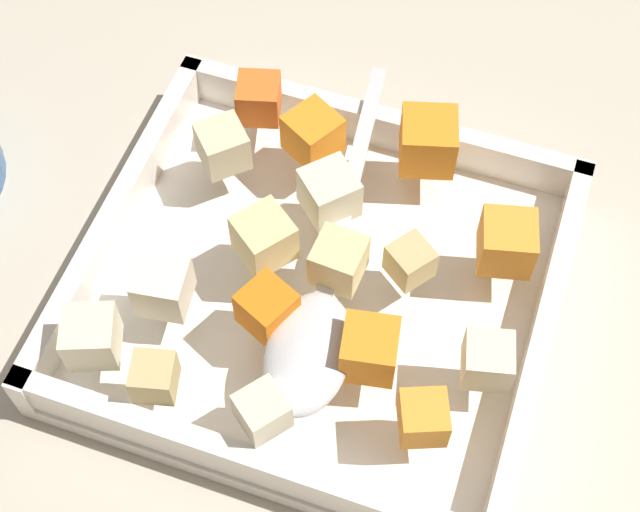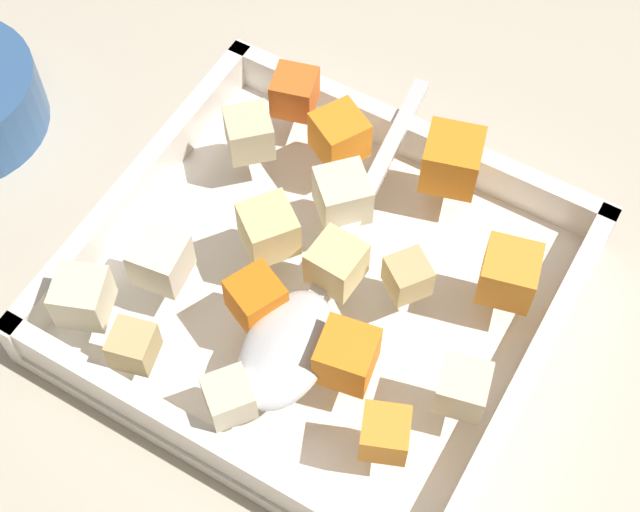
% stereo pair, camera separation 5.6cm
% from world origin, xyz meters
% --- Properties ---
extents(ground_plane, '(4.00, 4.00, 0.00)m').
position_xyz_m(ground_plane, '(0.00, 0.00, 0.00)').
color(ground_plane, '#BCB29E').
extents(baking_dish, '(0.28, 0.26, 0.04)m').
position_xyz_m(baking_dish, '(0.02, 0.00, 0.01)').
color(baking_dish, white).
rests_on(baking_dish, ground_plane).
extents(carrot_chunk_corner_nw, '(0.03, 0.03, 0.03)m').
position_xyz_m(carrot_chunk_corner_nw, '(-0.06, 0.10, 0.06)').
color(carrot_chunk_corner_nw, orange).
rests_on(carrot_chunk_corner_nw, baking_dish).
extents(carrot_chunk_near_spoon, '(0.04, 0.04, 0.03)m').
position_xyz_m(carrot_chunk_near_spoon, '(0.12, 0.04, 0.06)').
color(carrot_chunk_near_spoon, orange).
rests_on(carrot_chunk_near_spoon, baking_dish).
extents(carrot_chunk_back_center, '(0.03, 0.03, 0.03)m').
position_xyz_m(carrot_chunk_back_center, '(0.06, -0.05, 0.06)').
color(carrot_chunk_back_center, orange).
rests_on(carrot_chunk_back_center, baking_dish).
extents(carrot_chunk_far_left, '(0.04, 0.04, 0.03)m').
position_xyz_m(carrot_chunk_far_left, '(0.05, 0.10, 0.06)').
color(carrot_chunk_far_left, orange).
rests_on(carrot_chunk_far_left, baking_dish).
extents(carrot_chunk_near_left, '(0.03, 0.03, 0.02)m').
position_xyz_m(carrot_chunk_near_left, '(0.10, -0.08, 0.06)').
color(carrot_chunk_near_left, orange).
rests_on(carrot_chunk_near_left, baking_dish).
extents(carrot_chunk_mid_right, '(0.04, 0.04, 0.03)m').
position_xyz_m(carrot_chunk_mid_right, '(-0.02, 0.08, 0.06)').
color(carrot_chunk_mid_right, orange).
rests_on(carrot_chunk_mid_right, baking_dish).
extents(carrot_chunk_rim_edge, '(0.04, 0.04, 0.03)m').
position_xyz_m(carrot_chunk_rim_edge, '(-0.00, -0.04, 0.06)').
color(carrot_chunk_rim_edge, orange).
rests_on(carrot_chunk_rim_edge, baking_dish).
extents(potato_chunk_corner_se, '(0.04, 0.04, 0.03)m').
position_xyz_m(potato_chunk_corner_se, '(-0.02, 0.00, 0.06)').
color(potato_chunk_corner_se, '#E0CC89').
rests_on(potato_chunk_corner_se, baking_dish).
extents(potato_chunk_heap_side, '(0.04, 0.04, 0.03)m').
position_xyz_m(potato_chunk_heap_side, '(0.01, 0.04, 0.06)').
color(potato_chunk_heap_side, beige).
rests_on(potato_chunk_heap_side, baking_dish).
extents(potato_chunk_corner_sw, '(0.04, 0.04, 0.03)m').
position_xyz_m(potato_chunk_corner_sw, '(-0.08, -0.09, 0.06)').
color(potato_chunk_corner_sw, beige).
rests_on(potato_chunk_corner_sw, baking_dish).
extents(potato_chunk_mid_left, '(0.03, 0.03, 0.02)m').
position_xyz_m(potato_chunk_mid_left, '(0.07, 0.01, 0.06)').
color(potato_chunk_mid_left, tan).
rests_on(potato_chunk_mid_left, baking_dish).
extents(potato_chunk_front_center, '(0.03, 0.03, 0.02)m').
position_xyz_m(potato_chunk_front_center, '(-0.04, -0.10, 0.06)').
color(potato_chunk_front_center, tan).
rests_on(potato_chunk_front_center, baking_dish).
extents(potato_chunk_center, '(0.03, 0.03, 0.03)m').
position_xyz_m(potato_chunk_center, '(0.03, 0.00, 0.06)').
color(potato_chunk_center, '#E0CC89').
rests_on(potato_chunk_center, baking_dish).
extents(potato_chunk_far_right, '(0.03, 0.03, 0.03)m').
position_xyz_m(potato_chunk_far_right, '(0.12, -0.03, 0.06)').
color(potato_chunk_far_right, beige).
rests_on(potato_chunk_far_right, baking_dish).
extents(potato_chunk_near_right, '(0.04, 0.04, 0.03)m').
position_xyz_m(potato_chunk_near_right, '(-0.07, 0.06, 0.06)').
color(potato_chunk_near_right, beige).
rests_on(potato_chunk_near_right, baking_dish).
extents(parsnip_chunk_corner_ne, '(0.03, 0.03, 0.02)m').
position_xyz_m(parsnip_chunk_corner_ne, '(0.02, -0.10, 0.06)').
color(parsnip_chunk_corner_ne, beige).
rests_on(parsnip_chunk_corner_ne, baking_dish).
extents(parsnip_chunk_heap_top, '(0.03, 0.03, 0.03)m').
position_xyz_m(parsnip_chunk_heap_top, '(-0.06, -0.05, 0.06)').
color(parsnip_chunk_heap_top, silver).
rests_on(parsnip_chunk_heap_top, baking_dish).
extents(serving_spoon, '(0.06, 0.26, 0.02)m').
position_xyz_m(serving_spoon, '(0.03, -0.05, 0.05)').
color(serving_spoon, silver).
rests_on(serving_spoon, baking_dish).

